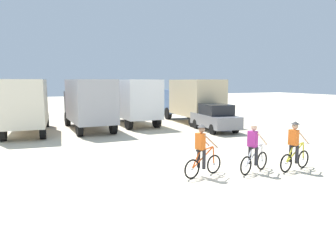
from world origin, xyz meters
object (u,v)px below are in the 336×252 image
object	(u,v)px
box_truck_avon_van	(132,100)
cyclist_near_camera	(295,148)
box_truck_cream_rv	(26,104)
box_truck_tan_camper	(193,99)
sedan_parked	(215,118)
cyclist_cowboy_hat	(254,149)
cyclist_orange_shirt	(202,152)
box_truck_grey_hauler	(88,102)
supply_crate	(224,126)

from	to	relation	value
box_truck_avon_van	cyclist_near_camera	bearing A→B (deg)	-84.03
box_truck_cream_rv	cyclist_near_camera	xyz separation A→B (m)	(8.77, -13.03, -1.03)
box_truck_tan_camper	sedan_parked	world-z (taller)	box_truck_tan_camper
cyclist_cowboy_hat	box_truck_avon_van	bearing A→B (deg)	89.81
box_truck_tan_camper	cyclist_near_camera	xyz separation A→B (m)	(-3.16, -13.49, -1.03)
cyclist_cowboy_hat	cyclist_orange_shirt	bearing A→B (deg)	169.48
cyclist_orange_shirt	cyclist_near_camera	distance (m)	3.53
box_truck_grey_hauler	sedan_parked	bearing A→B (deg)	-27.06
box_truck_tan_camper	box_truck_avon_van	bearing A→B (deg)	169.46
sedan_parked	cyclist_near_camera	world-z (taller)	cyclist_near_camera
box_truck_cream_rv	cyclist_cowboy_hat	bearing A→B (deg)	-60.26
box_truck_grey_hauler	cyclist_cowboy_hat	bearing A→B (deg)	-74.82
box_truck_cream_rv	box_truck_grey_hauler	bearing A→B (deg)	-0.52
box_truck_avon_van	sedan_parked	bearing A→B (deg)	-52.39
box_truck_avon_van	box_truck_tan_camper	size ratio (longest dim) A/B	0.98
box_truck_cream_rv	box_truck_tan_camper	world-z (taller)	same
box_truck_tan_camper	cyclist_cowboy_hat	bearing A→B (deg)	-109.75
box_truck_grey_hauler	cyclist_orange_shirt	distance (m)	12.40
box_truck_avon_van	cyclist_cowboy_hat	world-z (taller)	box_truck_avon_van
box_truck_grey_hauler	box_truck_tan_camper	bearing A→B (deg)	3.46
box_truck_cream_rv	box_truck_grey_hauler	distance (m)	3.80
cyclist_orange_shirt	supply_crate	world-z (taller)	cyclist_orange_shirt
box_truck_grey_hauler	sedan_parked	xyz separation A→B (m)	(7.45, -3.80, -0.99)
sedan_parked	box_truck_tan_camper	bearing A→B (deg)	80.95
box_truck_avon_van	cyclist_near_camera	size ratio (longest dim) A/B	3.72
box_truck_cream_rv	box_truck_avon_van	world-z (taller)	same
sedan_parked	cyclist_cowboy_hat	xyz separation A→B (m)	(-4.02, -8.81, -0.04)
cyclist_near_camera	supply_crate	distance (m)	9.63
box_truck_grey_hauler	cyclist_orange_shirt	world-z (taller)	box_truck_grey_hauler
box_truck_grey_hauler	cyclist_near_camera	size ratio (longest dim) A/B	3.72
box_truck_grey_hauler	sedan_parked	distance (m)	8.42
box_truck_tan_camper	cyclist_orange_shirt	distance (m)	14.40
box_truck_tan_camper	cyclist_near_camera	bearing A→B (deg)	-103.18
sedan_parked	cyclist_orange_shirt	xyz separation A→B (m)	(-5.93, -8.46, -0.04)
box_truck_avon_van	sedan_parked	xyz separation A→B (m)	(3.98, -5.16, -0.99)
box_truck_grey_hauler	cyclist_cowboy_hat	distance (m)	13.11
box_truck_tan_camper	cyclist_near_camera	size ratio (longest dim) A/B	3.78
box_truck_cream_rv	box_truck_tan_camper	distance (m)	11.94
cyclist_cowboy_hat	box_truck_cream_rv	bearing A→B (deg)	119.74
box_truck_avon_van	box_truck_tan_camper	world-z (taller)	same
cyclist_orange_shirt	supply_crate	xyz separation A→B (m)	(6.55, 8.37, -0.53)
box_truck_cream_rv	cyclist_orange_shirt	distance (m)	13.44
cyclist_cowboy_hat	cyclist_near_camera	xyz separation A→B (m)	(1.55, -0.38, 0.00)
box_truck_tan_camper	sedan_parked	distance (m)	4.46
box_truck_grey_hauler	cyclist_orange_shirt	bearing A→B (deg)	-82.95
box_truck_grey_hauler	cyclist_near_camera	distance (m)	13.95
cyclist_orange_shirt	box_truck_avon_van	bearing A→B (deg)	81.84
cyclist_near_camera	supply_crate	size ratio (longest dim) A/B	2.73
sedan_parked	supply_crate	world-z (taller)	sedan_parked
box_truck_grey_hauler	box_truck_avon_van	distance (m)	3.73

